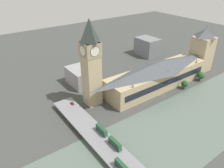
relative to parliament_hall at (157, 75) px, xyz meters
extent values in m
plane|color=#424442|center=(-16.20, 8.00, -12.67)|extent=(600.00, 600.00, 0.00)
cube|color=slate|center=(-53.48, 8.00, -12.52)|extent=(62.57, 360.00, 0.30)
cube|color=tan|center=(0.05, 0.00, -3.41)|extent=(26.50, 109.97, 18.52)
cube|color=black|center=(-13.35, 0.00, -2.48)|extent=(0.40, 101.18, 5.56)
pyramid|color=#474C51|center=(0.05, 0.00, 9.36)|extent=(25.97, 107.77, 7.02)
cone|color=#9E8966|center=(-12.20, -41.79, 8.35)|extent=(2.20, 2.20, 5.00)
cone|color=#9E8966|center=(-12.20, 0.00, 8.35)|extent=(2.20, 2.20, 5.00)
cone|color=#9E8966|center=(-12.20, 41.79, 8.35)|extent=(2.20, 2.20, 5.00)
cube|color=tan|center=(12.07, 65.15, 14.31)|extent=(12.33, 12.33, 53.96)
cube|color=tan|center=(12.07, 65.15, 35.75)|extent=(13.07, 13.07, 11.10)
cylinder|color=black|center=(5.73, 65.15, 35.75)|extent=(0.50, 8.07, 8.07)
cylinder|color=silver|center=(5.60, 65.15, 35.75)|extent=(0.62, 7.47, 7.47)
cylinder|color=black|center=(18.41, 65.15, 35.75)|extent=(0.50, 8.07, 8.07)
cylinder|color=silver|center=(18.54, 65.15, 35.75)|extent=(0.62, 7.47, 7.47)
cylinder|color=black|center=(12.07, 58.81, 35.75)|extent=(8.07, 0.50, 8.07)
cylinder|color=silver|center=(12.07, 58.68, 35.75)|extent=(7.47, 0.62, 7.47)
cylinder|color=black|center=(12.07, 71.49, 35.75)|extent=(8.07, 0.50, 8.07)
cylinder|color=silver|center=(12.07, 71.62, 35.75)|extent=(7.47, 0.62, 7.47)
pyramid|color=#2D3833|center=(12.07, 65.15, 50.08)|extent=(12.58, 12.58, 17.58)
cube|color=tan|center=(0.05, -68.54, 6.10)|extent=(19.10, 19.10, 37.53)
pyramid|color=#474C51|center=(0.05, -68.54, 29.16)|extent=(19.10, 19.10, 8.60)
cylinder|color=#333338|center=(0.05, -68.54, 35.45)|extent=(0.30, 0.30, 4.00)
cube|color=slate|center=(-53.48, 87.28, -11.13)|extent=(3.00, 13.54, 3.07)
cube|color=slate|center=(1.52, 87.28, -11.13)|extent=(3.00, 13.54, 3.07)
cube|color=gray|center=(-53.48, 87.28, -8.99)|extent=(157.15, 15.93, 1.20)
cube|color=black|center=(-61.00, 91.24, -6.56)|extent=(10.49, 2.48, 0.88)
cube|color=#235B33|center=(-61.00, 91.24, -4.78)|extent=(11.43, 2.42, 2.35)
cube|color=black|center=(-61.00, 91.24, -4.67)|extent=(10.49, 2.48, 1.13)
cube|color=#1E4E2B|center=(-61.00, 91.24, -3.53)|extent=(11.31, 2.30, 0.16)
cylinder|color=black|center=(-56.04, 90.14, -7.85)|extent=(1.09, 0.28, 1.09)
cylinder|color=black|center=(-56.04, 92.34, -7.85)|extent=(1.09, 0.28, 1.09)
cube|color=#235B33|center=(-28.63, 83.25, -7.01)|extent=(11.02, 2.45, 1.94)
cube|color=black|center=(-28.63, 83.25, -6.62)|extent=(9.91, 2.51, 0.85)
cube|color=#235B33|center=(-28.63, 83.25, -4.90)|extent=(10.80, 2.45, 2.28)
cube|color=black|center=(-28.63, 83.25, -4.79)|extent=(9.91, 2.51, 1.09)
cube|color=#1E4E2B|center=(-28.63, 83.25, -3.68)|extent=(10.68, 2.32, 0.16)
cylinder|color=black|center=(-23.95, 82.14, -7.88)|extent=(1.02, 0.28, 1.02)
cylinder|color=black|center=(-23.95, 84.36, -7.88)|extent=(1.02, 0.28, 1.02)
cylinder|color=black|center=(-33.22, 82.14, -7.88)|extent=(1.02, 0.28, 1.02)
cylinder|color=black|center=(-33.22, 84.36, -7.88)|extent=(1.02, 0.28, 1.02)
cube|color=#235B33|center=(-44.12, 83.63, -6.99)|extent=(11.24, 2.42, 1.94)
cube|color=black|center=(-44.12, 83.63, -6.60)|extent=(10.11, 2.48, 0.85)
cube|color=#235B33|center=(-44.12, 83.63, -4.88)|extent=(11.01, 2.42, 2.28)
cube|color=black|center=(-44.12, 83.63, -4.76)|extent=(10.11, 2.48, 1.09)
cube|color=#1E4E2B|center=(-44.12, 83.63, -3.66)|extent=(10.90, 2.30, 0.16)
cylinder|color=black|center=(-39.37, 82.53, -7.85)|extent=(1.09, 0.28, 1.09)
cylinder|color=black|center=(-39.37, 84.73, -7.85)|extent=(1.09, 0.28, 1.09)
cylinder|color=black|center=(-48.76, 82.53, -7.85)|extent=(1.09, 0.28, 1.09)
cylinder|color=black|center=(-48.76, 84.73, -7.85)|extent=(1.09, 0.28, 1.09)
cube|color=maroon|center=(14.68, 83.22, -7.82)|extent=(4.11, 1.84, 0.65)
cube|color=black|center=(14.56, 83.22, -7.25)|extent=(2.14, 1.65, 0.49)
cylinder|color=black|center=(16.26, 82.39, -8.05)|extent=(0.69, 0.22, 0.69)
cylinder|color=black|center=(16.26, 84.05, -8.05)|extent=(0.69, 0.22, 0.69)
cylinder|color=black|center=(13.11, 82.39, -8.05)|extent=(0.69, 0.22, 0.69)
cylinder|color=black|center=(13.11, 84.05, -8.05)|extent=(0.69, 0.22, 0.69)
cube|color=slate|center=(67.97, -52.95, -1.43)|extent=(28.86, 21.27, 22.47)
cube|color=#939399|center=(47.89, 57.63, -4.33)|extent=(28.61, 18.78, 16.68)
cylinder|color=brown|center=(-17.47, -45.63, -11.44)|extent=(0.70, 0.70, 2.46)
sphere|color=#235628|center=(-17.47, -45.63, -6.90)|extent=(7.80, 7.80, 7.80)
cylinder|color=brown|center=(-18.75, -18.41, -11.51)|extent=(0.70, 0.70, 2.30)
sphere|color=#1E4C23|center=(-18.75, -18.41, -7.53)|extent=(6.67, 6.67, 6.67)
camera|label=1|loc=(-124.83, 144.91, 91.39)|focal=35.00mm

